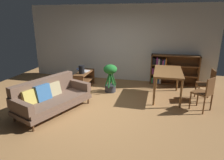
{
  "coord_description": "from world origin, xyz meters",
  "views": [
    {
      "loc": [
        1.54,
        -4.36,
        2.2
      ],
      "look_at": [
        0.34,
        0.43,
        0.66
      ],
      "focal_mm": 31.43,
      "sensor_mm": 36.0,
      "label": 1
    }
  ],
  "objects_px": {
    "desk_speaker": "(82,69)",
    "dining_table": "(168,74)",
    "potted_floor_plant": "(110,76)",
    "dining_chair_near": "(205,92)",
    "fabric_couch": "(50,97)",
    "media_console": "(84,80)",
    "dining_chair_far": "(208,83)",
    "open_laptop": "(84,70)",
    "bookshelf": "(171,70)"
  },
  "relations": [
    {
      "from": "media_console",
      "to": "potted_floor_plant",
      "type": "bearing_deg",
      "value": -9.76
    },
    {
      "from": "fabric_couch",
      "to": "media_console",
      "type": "xyz_separation_m",
      "value": [
        0.14,
        1.84,
        -0.12
      ]
    },
    {
      "from": "dining_table",
      "to": "dining_chair_near",
      "type": "relative_size",
      "value": 1.62
    },
    {
      "from": "fabric_couch",
      "to": "dining_table",
      "type": "xyz_separation_m",
      "value": [
        2.8,
        1.62,
        0.33
      ]
    },
    {
      "from": "desk_speaker",
      "to": "dining_table",
      "type": "distance_m",
      "value": 2.65
    },
    {
      "from": "dining_chair_near",
      "to": "bookshelf",
      "type": "distance_m",
      "value": 2.12
    },
    {
      "from": "media_console",
      "to": "dining_chair_far",
      "type": "height_order",
      "value": "dining_chair_far"
    },
    {
      "from": "potted_floor_plant",
      "to": "dining_chair_near",
      "type": "relative_size",
      "value": 1.0
    },
    {
      "from": "open_laptop",
      "to": "bookshelf",
      "type": "height_order",
      "value": "bookshelf"
    },
    {
      "from": "open_laptop",
      "to": "potted_floor_plant",
      "type": "xyz_separation_m",
      "value": [
        0.99,
        -0.27,
        -0.04
      ]
    },
    {
      "from": "fabric_couch",
      "to": "open_laptop",
      "type": "distance_m",
      "value": 1.95
    },
    {
      "from": "dining_chair_near",
      "to": "dining_chair_far",
      "type": "bearing_deg",
      "value": 74.53
    },
    {
      "from": "bookshelf",
      "to": "dining_chair_far",
      "type": "bearing_deg",
      "value": -52.7
    },
    {
      "from": "fabric_couch",
      "to": "bookshelf",
      "type": "relative_size",
      "value": 1.27
    },
    {
      "from": "potted_floor_plant",
      "to": "dining_table",
      "type": "height_order",
      "value": "potted_floor_plant"
    },
    {
      "from": "fabric_couch",
      "to": "media_console",
      "type": "height_order",
      "value": "fabric_couch"
    },
    {
      "from": "fabric_couch",
      "to": "potted_floor_plant",
      "type": "height_order",
      "value": "potted_floor_plant"
    },
    {
      "from": "media_console",
      "to": "dining_chair_near",
      "type": "bearing_deg",
      "value": -14.48
    },
    {
      "from": "media_console",
      "to": "dining_chair_near",
      "type": "relative_size",
      "value": 1.2
    },
    {
      "from": "desk_speaker",
      "to": "dining_table",
      "type": "relative_size",
      "value": 0.19
    },
    {
      "from": "desk_speaker",
      "to": "bookshelf",
      "type": "relative_size",
      "value": 0.16
    },
    {
      "from": "dining_chair_far",
      "to": "bookshelf",
      "type": "height_order",
      "value": "bookshelf"
    },
    {
      "from": "open_laptop",
      "to": "dining_table",
      "type": "relative_size",
      "value": 0.3
    },
    {
      "from": "media_console",
      "to": "potted_floor_plant",
      "type": "xyz_separation_m",
      "value": [
        0.94,
        -0.16,
        0.26
      ]
    },
    {
      "from": "potted_floor_plant",
      "to": "dining_chair_near",
      "type": "height_order",
      "value": "potted_floor_plant"
    },
    {
      "from": "bookshelf",
      "to": "potted_floor_plant",
      "type": "bearing_deg",
      "value": -145.93
    },
    {
      "from": "open_laptop",
      "to": "dining_chair_far",
      "type": "distance_m",
      "value": 3.79
    },
    {
      "from": "fabric_couch",
      "to": "potted_floor_plant",
      "type": "relative_size",
      "value": 2.31
    },
    {
      "from": "dining_chair_near",
      "to": "desk_speaker",
      "type": "bearing_deg",
      "value": 168.23
    },
    {
      "from": "open_laptop",
      "to": "dining_table",
      "type": "distance_m",
      "value": 2.72
    },
    {
      "from": "desk_speaker",
      "to": "dining_chair_far",
      "type": "distance_m",
      "value": 3.73
    },
    {
      "from": "fabric_couch",
      "to": "bookshelf",
      "type": "bearing_deg",
      "value": 44.9
    },
    {
      "from": "dining_table",
      "to": "open_laptop",
      "type": "bearing_deg",
      "value": 173.31
    },
    {
      "from": "open_laptop",
      "to": "bookshelf",
      "type": "bearing_deg",
      "value": 19.03
    },
    {
      "from": "fabric_couch",
      "to": "dining_chair_near",
      "type": "bearing_deg",
      "value": 14.18
    },
    {
      "from": "open_laptop",
      "to": "dining_chair_near",
      "type": "height_order",
      "value": "dining_chair_near"
    },
    {
      "from": "open_laptop",
      "to": "bookshelf",
      "type": "xyz_separation_m",
      "value": [
        2.83,
        0.98,
        -0.05
      ]
    },
    {
      "from": "dining_table",
      "to": "dining_chair_far",
      "type": "xyz_separation_m",
      "value": [
        1.08,
        0.05,
        -0.21
      ]
    },
    {
      "from": "open_laptop",
      "to": "dining_table",
      "type": "bearing_deg",
      "value": -6.69
    },
    {
      "from": "dining_chair_near",
      "to": "bookshelf",
      "type": "height_order",
      "value": "bookshelf"
    },
    {
      "from": "media_console",
      "to": "bookshelf",
      "type": "bearing_deg",
      "value": 21.23
    },
    {
      "from": "desk_speaker",
      "to": "potted_floor_plant",
      "type": "height_order",
      "value": "potted_floor_plant"
    },
    {
      "from": "desk_speaker",
      "to": "dining_chair_near",
      "type": "height_order",
      "value": "dining_chair_near"
    },
    {
      "from": "media_console",
      "to": "fabric_couch",
      "type": "bearing_deg",
      "value": -94.47
    },
    {
      "from": "fabric_couch",
      "to": "desk_speaker",
      "type": "distance_m",
      "value": 1.69
    },
    {
      "from": "dining_chair_far",
      "to": "bookshelf",
      "type": "bearing_deg",
      "value": 127.3
    },
    {
      "from": "fabric_couch",
      "to": "desk_speaker",
      "type": "relative_size",
      "value": 7.72
    },
    {
      "from": "media_console",
      "to": "dining_chair_far",
      "type": "xyz_separation_m",
      "value": [
        3.73,
        -0.16,
        0.24
      ]
    },
    {
      "from": "open_laptop",
      "to": "potted_floor_plant",
      "type": "bearing_deg",
      "value": -15.14
    },
    {
      "from": "dining_chair_far",
      "to": "dining_table",
      "type": "bearing_deg",
      "value": -177.31
    }
  ]
}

